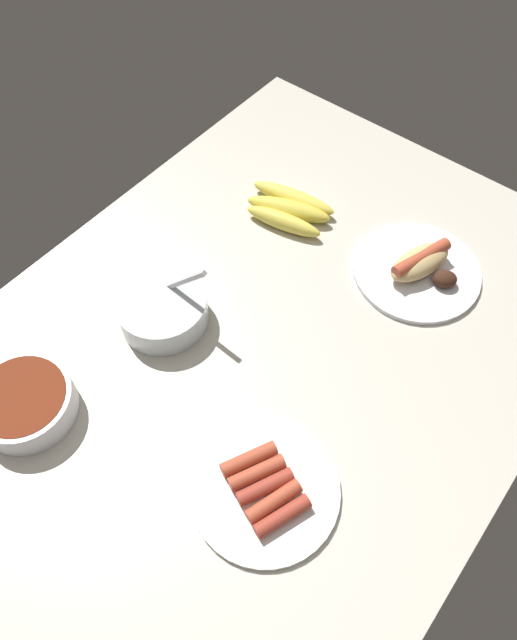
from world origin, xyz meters
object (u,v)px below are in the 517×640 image
at_px(banana_bunch, 289,209).
at_px(plate_hotdog_assembled, 419,268).
at_px(plate_sausages, 265,489).
at_px(bowl_chili, 25,402).
at_px(bowl_coleslaw, 162,308).

xyz_separation_m(banana_bunch, plate_hotdog_assembled, (0.03, -0.28, -0.00)).
height_order(banana_bunch, plate_hotdog_assembled, plate_hotdog_assembled).
bearing_deg(banana_bunch, plate_sausages, -146.31).
height_order(bowl_chili, bowl_coleslaw, bowl_coleslaw).
xyz_separation_m(banana_bunch, bowl_coleslaw, (-0.34, 0.02, 0.01)).
xyz_separation_m(plate_sausages, bowl_coleslaw, (0.13, 0.33, 0.02)).
bearing_deg(plate_sausages, plate_hotdog_assembled, 3.85).
relative_size(plate_sausages, plate_hotdog_assembled, 0.94).
distance_m(plate_hotdog_assembled, bowl_coleslaw, 0.48).
bearing_deg(bowl_coleslaw, plate_sausages, -111.43).
relative_size(plate_hotdog_assembled, bowl_chili, 1.51).
bearing_deg(plate_sausages, banana_bunch, 33.69).
relative_size(banana_bunch, plate_hotdog_assembled, 0.82).
bearing_deg(bowl_coleslaw, banana_bunch, -3.35).
xyz_separation_m(banana_bunch, bowl_chili, (-0.61, 0.06, 0.01)).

